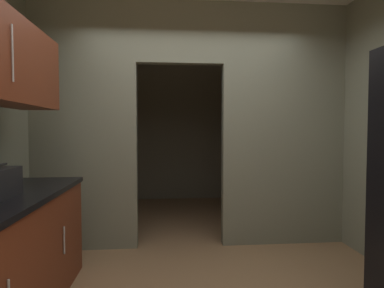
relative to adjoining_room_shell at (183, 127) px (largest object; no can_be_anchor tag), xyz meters
The scene contains 2 objects.
kitchen_partition 1.83m from the adjoining_room_shell, 88.82° to the right, with size 3.64×0.12×2.83m.
adjoining_room_shell is the anchor object (origin of this frame).
Camera 1 is at (-0.32, -2.21, 1.35)m, focal length 29.17 mm.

